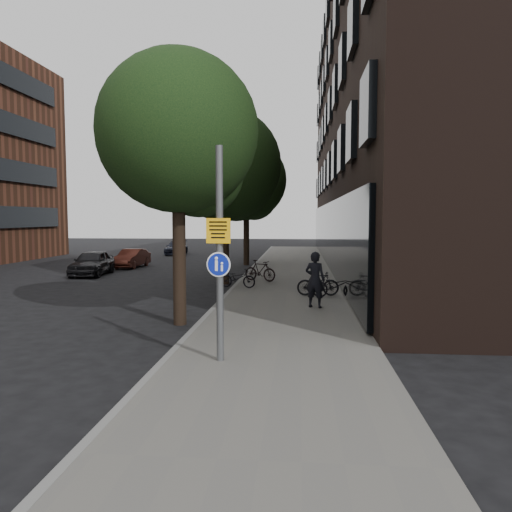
# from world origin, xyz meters

# --- Properties ---
(ground) EXTENTS (120.00, 120.00, 0.00)m
(ground) POSITION_xyz_m (0.00, 0.00, 0.00)
(ground) COLOR black
(ground) RESTS_ON ground
(sidewalk) EXTENTS (4.50, 60.00, 0.12)m
(sidewalk) POSITION_xyz_m (0.25, 10.00, 0.06)
(sidewalk) COLOR #5C5A55
(sidewalk) RESTS_ON ground
(curb_edge) EXTENTS (0.15, 60.00, 0.13)m
(curb_edge) POSITION_xyz_m (-2.00, 10.00, 0.07)
(curb_edge) COLOR slate
(curb_edge) RESTS_ON ground
(building_right_dark_brick) EXTENTS (12.00, 40.00, 18.00)m
(building_right_dark_brick) POSITION_xyz_m (8.50, 22.00, 9.00)
(building_right_dark_brick) COLOR black
(building_right_dark_brick) RESTS_ON ground
(street_tree_near) EXTENTS (4.40, 4.40, 7.50)m
(street_tree_near) POSITION_xyz_m (-2.53, 4.64, 5.11)
(street_tree_near) COLOR black
(street_tree_near) RESTS_ON ground
(street_tree_mid) EXTENTS (5.00, 5.00, 7.80)m
(street_tree_mid) POSITION_xyz_m (-2.53, 13.14, 5.11)
(street_tree_mid) COLOR black
(street_tree_mid) RESTS_ON ground
(street_tree_far) EXTENTS (5.00, 5.00, 7.80)m
(street_tree_far) POSITION_xyz_m (-2.53, 22.14, 5.11)
(street_tree_far) COLOR black
(street_tree_far) RESTS_ON ground
(signpost) EXTENTS (0.49, 0.14, 4.26)m
(signpost) POSITION_xyz_m (-0.86, 0.72, 2.27)
(signpost) COLOR #595B5E
(signpost) RESTS_ON sidewalk
(pedestrian) EXTENTS (0.76, 0.63, 1.79)m
(pedestrian) POSITION_xyz_m (1.21, 6.82, 1.01)
(pedestrian) COLOR black
(pedestrian) RESTS_ON sidewalk
(parked_bike_facade_near) EXTENTS (1.82, 1.02, 0.90)m
(parked_bike_facade_near) POSITION_xyz_m (2.00, 8.71, 0.57)
(parked_bike_facade_near) COLOR black
(parked_bike_facade_near) RESTS_ON sidewalk
(parked_bike_facade_far) EXTENTS (1.54, 0.46, 0.92)m
(parked_bike_facade_far) POSITION_xyz_m (1.40, 9.24, 0.58)
(parked_bike_facade_far) COLOR black
(parked_bike_facade_far) RESTS_ON sidewalk
(parked_bike_curb_near) EXTENTS (1.60, 0.86, 0.80)m
(parked_bike_curb_near) POSITION_xyz_m (-1.80, 11.08, 0.52)
(parked_bike_curb_near) COLOR black
(parked_bike_curb_near) RESTS_ON sidewalk
(parked_bike_curb_far) EXTENTS (1.61, 1.10, 0.95)m
(parked_bike_curb_far) POSITION_xyz_m (-1.05, 13.24, 0.59)
(parked_bike_curb_far) COLOR black
(parked_bike_curb_far) RESTS_ON sidewalk
(parked_car_near) EXTENTS (1.86, 3.95, 1.31)m
(parked_car_near) POSITION_xyz_m (-9.94, 15.76, 0.65)
(parked_car_near) COLOR black
(parked_car_near) RESTS_ON ground
(parked_car_mid) EXTENTS (1.38, 3.41, 1.10)m
(parked_car_mid) POSITION_xyz_m (-9.24, 19.84, 0.55)
(parked_car_mid) COLOR #512017
(parked_car_mid) RESTS_ON ground
(parked_car_far) EXTENTS (1.79, 3.80, 1.07)m
(parked_car_far) POSITION_xyz_m (-9.18, 30.39, 0.54)
(parked_car_far) COLOR #191E2E
(parked_car_far) RESTS_ON ground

